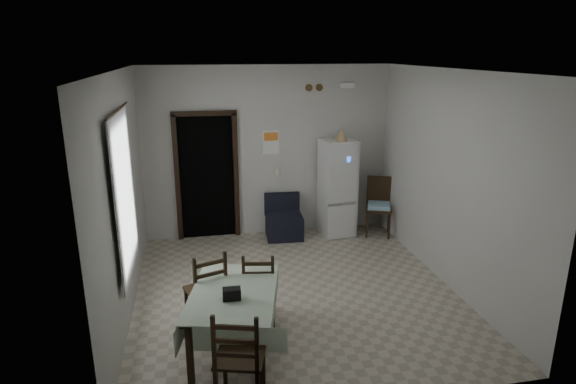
{
  "coord_description": "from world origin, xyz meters",
  "views": [
    {
      "loc": [
        -1.23,
        -5.72,
        3.14
      ],
      "look_at": [
        0.0,
        0.5,
        1.25
      ],
      "focal_mm": 30.0,
      "sensor_mm": 36.0,
      "label": 1
    }
  ],
  "objects_px": {
    "corner_chair": "(379,207)",
    "dining_chair_far_left": "(205,289)",
    "dining_table": "(234,321)",
    "fridge": "(337,188)",
    "dining_chair_near_head": "(240,355)",
    "dining_chair_far_right": "(259,286)",
    "navy_seat": "(284,217)"
  },
  "relations": [
    {
      "from": "fridge",
      "to": "corner_chair",
      "type": "height_order",
      "value": "fridge"
    },
    {
      "from": "navy_seat",
      "to": "dining_chair_near_head",
      "type": "relative_size",
      "value": 0.73
    },
    {
      "from": "fridge",
      "to": "corner_chair",
      "type": "bearing_deg",
      "value": -22.34
    },
    {
      "from": "fridge",
      "to": "dining_chair_far_left",
      "type": "relative_size",
      "value": 1.72
    },
    {
      "from": "dining_chair_near_head",
      "to": "corner_chair",
      "type": "bearing_deg",
      "value": -110.79
    },
    {
      "from": "navy_seat",
      "to": "corner_chair",
      "type": "xyz_separation_m",
      "value": [
        1.63,
        -0.19,
        0.14
      ]
    },
    {
      "from": "navy_seat",
      "to": "dining_chair_far_left",
      "type": "bearing_deg",
      "value": -115.01
    },
    {
      "from": "navy_seat",
      "to": "dining_chair_near_head",
      "type": "distance_m",
      "value": 4.09
    },
    {
      "from": "fridge",
      "to": "navy_seat",
      "type": "distance_m",
      "value": 1.04
    },
    {
      "from": "fridge",
      "to": "dining_chair_far_left",
      "type": "xyz_separation_m",
      "value": [
        -2.35,
        -2.57,
        -0.35
      ]
    },
    {
      "from": "dining_chair_far_left",
      "to": "dining_chair_near_head",
      "type": "xyz_separation_m",
      "value": [
        0.26,
        -1.35,
        0.01
      ]
    },
    {
      "from": "navy_seat",
      "to": "dining_table",
      "type": "relative_size",
      "value": 0.55
    },
    {
      "from": "corner_chair",
      "to": "dining_chair_far_right",
      "type": "bearing_deg",
      "value": -114.95
    },
    {
      "from": "fridge",
      "to": "corner_chair",
      "type": "relative_size",
      "value": 1.66
    },
    {
      "from": "dining_table",
      "to": "dining_chair_far_left",
      "type": "xyz_separation_m",
      "value": [
        -0.28,
        0.52,
        0.14
      ]
    },
    {
      "from": "fridge",
      "to": "navy_seat",
      "type": "bearing_deg",
      "value": 172.79
    },
    {
      "from": "dining_chair_far_right",
      "to": "dining_chair_near_head",
      "type": "bearing_deg",
      "value": 84.97
    },
    {
      "from": "navy_seat",
      "to": "dining_chair_far_left",
      "type": "distance_m",
      "value": 2.93
    },
    {
      "from": "dining_chair_near_head",
      "to": "fridge",
      "type": "bearing_deg",
      "value": -102.03
    },
    {
      "from": "dining_table",
      "to": "dining_chair_far_left",
      "type": "relative_size",
      "value": 1.37
    },
    {
      "from": "navy_seat",
      "to": "dining_chair_near_head",
      "type": "height_order",
      "value": "dining_chair_near_head"
    },
    {
      "from": "corner_chair",
      "to": "dining_chair_near_head",
      "type": "xyz_separation_m",
      "value": [
        -2.79,
        -3.73,
        -0.0
      ]
    },
    {
      "from": "dining_table",
      "to": "dining_chair_near_head",
      "type": "height_order",
      "value": "dining_chair_near_head"
    },
    {
      "from": "navy_seat",
      "to": "dining_chair_far_right",
      "type": "distance_m",
      "value": 2.67
    },
    {
      "from": "navy_seat",
      "to": "dining_chair_near_head",
      "type": "xyz_separation_m",
      "value": [
        -1.15,
        -3.92,
        0.13
      ]
    },
    {
      "from": "dining_chair_far_right",
      "to": "dining_chair_near_head",
      "type": "xyz_separation_m",
      "value": [
        -0.36,
        -1.38,
        0.05
      ]
    },
    {
      "from": "corner_chair",
      "to": "dining_table",
      "type": "xyz_separation_m",
      "value": [
        -2.77,
        -2.9,
        -0.16
      ]
    },
    {
      "from": "fridge",
      "to": "corner_chair",
      "type": "distance_m",
      "value": 0.8
    },
    {
      "from": "corner_chair",
      "to": "dining_chair_far_left",
      "type": "distance_m",
      "value": 3.87
    },
    {
      "from": "dining_chair_far_left",
      "to": "dining_chair_near_head",
      "type": "distance_m",
      "value": 1.38
    },
    {
      "from": "fridge",
      "to": "dining_table",
      "type": "distance_m",
      "value": 3.75
    },
    {
      "from": "dining_table",
      "to": "dining_chair_far_left",
      "type": "bearing_deg",
      "value": 131.59
    }
  ]
}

